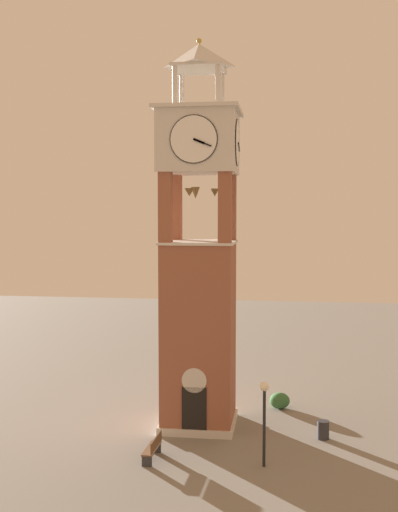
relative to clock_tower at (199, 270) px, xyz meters
The scene contains 6 objects.
ground 7.23m from the clock_tower, 87.22° to the left, with size 80.00×80.00×0.00m, color gray.
clock_tower is the anchor object (origin of this frame).
park_bench 8.07m from the clock_tower, 106.85° to the right, with size 0.52×1.62×0.95m.
lamp_post 7.22m from the clock_tower, 53.96° to the right, with size 0.36×0.36×3.36m.
trash_bin 8.90m from the clock_tower, 10.20° to the right, with size 0.52×0.52×0.80m, color #2D2D33.
shrub_near_entry 8.33m from the clock_tower, 38.77° to the left, with size 1.01×1.01×0.79m, color #336638.
Camera 1 is at (3.82, -28.22, 10.05)m, focal length 44.00 mm.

